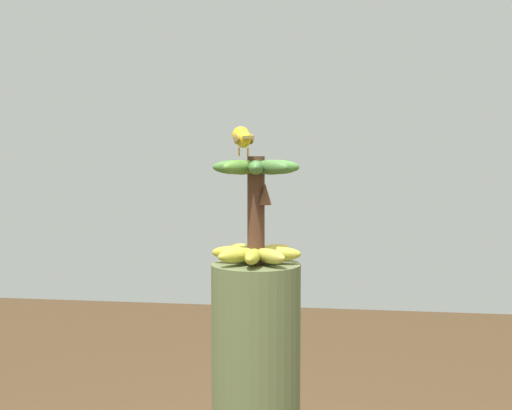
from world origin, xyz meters
TOP-DOWN VIEW (x-y plane):
  - banana_bunch at (0.00, 0.00)m, footprint 0.26×0.26m
  - perched_bird at (-0.00, -0.04)m, footprint 0.18×0.08m

SIDE VIEW (x-z plane):
  - banana_bunch at x=0.00m, z-range 1.07..1.38m
  - perched_bird at x=0.00m, z-range 1.38..1.47m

